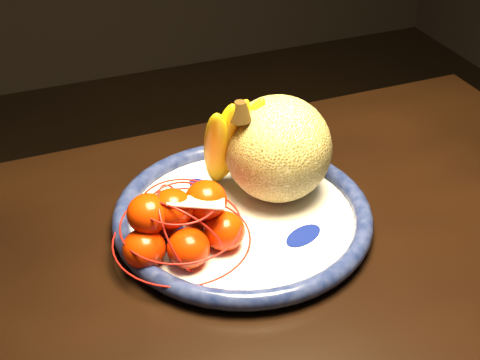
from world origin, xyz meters
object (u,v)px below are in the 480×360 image
object	(u,v)px
fruit_bowl	(243,216)
mandarin_bag	(181,224)
cantaloupe	(278,149)
banana_bunch	(227,139)

from	to	relation	value
fruit_bowl	mandarin_bag	world-z (taller)	mandarin_bag
cantaloupe	mandarin_bag	bearing A→B (deg)	-158.63
mandarin_bag	cantaloupe	bearing A→B (deg)	21.37
cantaloupe	banana_bunch	bearing A→B (deg)	156.06
banana_bunch	mandarin_bag	bearing A→B (deg)	-149.54
mandarin_bag	fruit_bowl	bearing A→B (deg)	17.16
cantaloupe	fruit_bowl	bearing A→B (deg)	-152.93
fruit_bowl	mandarin_bag	size ratio (longest dim) A/B	1.71
fruit_bowl	banana_bunch	world-z (taller)	banana_bunch
fruit_bowl	banana_bunch	distance (m)	0.11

